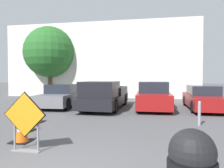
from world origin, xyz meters
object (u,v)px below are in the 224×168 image
(road_closed_sign, at_px, (25,119))
(parked_car_nearest, at_px, (62,96))
(pickup_truck, at_px, (104,96))
(bollard_nearest, at_px, (199,113))
(traffic_cone_second, at_px, (29,122))
(parked_car_second, at_px, (153,96))
(traffic_cone_nearest, at_px, (21,131))
(parked_car_third, at_px, (203,98))
(traffic_cone_third, at_px, (37,115))

(road_closed_sign, height_order, parked_car_nearest, road_closed_sign)
(pickup_truck, relative_size, bollard_nearest, 5.86)
(road_closed_sign, relative_size, parked_car_nearest, 0.33)
(road_closed_sign, xyz_separation_m, traffic_cone_second, (-1.11, 1.95, -0.53))
(parked_car_second, bearing_deg, bollard_nearest, 111.89)
(parked_car_second, distance_m, bollard_nearest, 4.40)
(road_closed_sign, distance_m, traffic_cone_nearest, 1.05)
(parked_car_nearest, bearing_deg, traffic_cone_nearest, 101.63)
(traffic_cone_nearest, relative_size, parked_car_nearest, 0.14)
(traffic_cone_nearest, height_order, pickup_truck, pickup_truck)
(bollard_nearest, bearing_deg, parked_car_third, 76.70)
(parked_car_nearest, relative_size, parked_car_second, 1.04)
(parked_car_second, xyz_separation_m, parked_car_third, (2.80, 0.36, -0.08))
(road_closed_sign, height_order, traffic_cone_second, road_closed_sign)
(road_closed_sign, height_order, parked_car_second, parked_car_second)
(pickup_truck, height_order, parked_car_third, pickup_truck)
(traffic_cone_nearest, xyz_separation_m, parked_car_second, (3.67, 7.24, 0.40))
(traffic_cone_third, distance_m, pickup_truck, 4.54)
(traffic_cone_second, distance_m, bollard_nearest, 6.28)
(traffic_cone_second, relative_size, parked_car_nearest, 0.13)
(road_closed_sign, bearing_deg, parked_car_nearest, 107.67)
(road_closed_sign, distance_m, pickup_truck, 7.39)
(traffic_cone_second, height_order, bollard_nearest, bollard_nearest)
(parked_car_third, bearing_deg, traffic_cone_third, 34.01)
(pickup_truck, bearing_deg, bollard_nearest, 144.03)
(road_closed_sign, relative_size, pickup_truck, 0.27)
(road_closed_sign, height_order, traffic_cone_nearest, road_closed_sign)
(road_closed_sign, relative_size, bollard_nearest, 1.60)
(parked_car_nearest, bearing_deg, parked_car_third, 179.51)
(road_closed_sign, relative_size, parked_car_second, 0.34)
(traffic_cone_nearest, xyz_separation_m, traffic_cone_third, (-0.98, 2.54, -0.03))
(traffic_cone_third, xyz_separation_m, bollard_nearest, (6.42, 0.68, 0.20))
(traffic_cone_nearest, distance_m, pickup_truck, 6.73)
(road_closed_sign, distance_m, parked_car_third, 10.19)
(pickup_truck, bearing_deg, traffic_cone_nearest, 83.63)
(traffic_cone_third, height_order, parked_car_second, parked_car_second)
(road_closed_sign, bearing_deg, bollard_nearest, 39.07)
(traffic_cone_third, relative_size, bollard_nearest, 0.65)
(parked_car_second, bearing_deg, road_closed_sign, 67.01)
(traffic_cone_nearest, bearing_deg, pickup_truck, 82.57)
(parked_car_nearest, relative_size, bollard_nearest, 4.92)
(road_closed_sign, bearing_deg, traffic_cone_third, 115.76)
(bollard_nearest, bearing_deg, traffic_cone_nearest, -149.38)
(parked_car_nearest, height_order, parked_car_third, parked_car_nearest)
(road_closed_sign, relative_size, traffic_cone_nearest, 2.26)
(parked_car_nearest, height_order, bollard_nearest, parked_car_nearest)
(parked_car_third, bearing_deg, traffic_cone_nearest, 49.44)
(traffic_cone_nearest, bearing_deg, traffic_cone_second, 112.82)
(traffic_cone_second, height_order, traffic_cone_third, traffic_cone_third)
(traffic_cone_third, relative_size, parked_car_nearest, 0.13)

